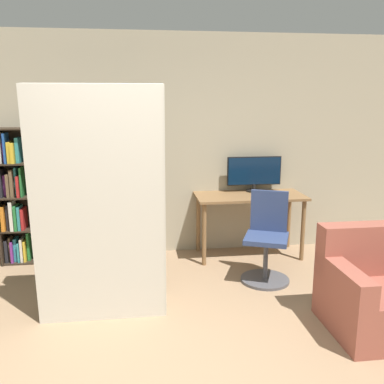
# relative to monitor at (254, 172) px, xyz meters

# --- Properties ---
(wall_back) EXTENTS (8.00, 0.06, 2.70)m
(wall_back) POSITION_rel_monitor_xyz_m (-1.22, 0.14, 0.33)
(wall_back) COLOR tan
(wall_back) RESTS_ON ground
(desk) EXTENTS (1.32, 0.60, 0.78)m
(desk) POSITION_rel_monitor_xyz_m (-0.10, -0.19, -0.35)
(desk) COLOR brown
(desk) RESTS_ON ground
(monitor) EXTENTS (0.69, 0.19, 0.44)m
(monitor) POSITION_rel_monitor_xyz_m (0.00, 0.00, 0.00)
(monitor) COLOR black
(monitor) RESTS_ON desk
(office_chair) EXTENTS (0.58, 0.58, 0.96)m
(office_chair) POSITION_rel_monitor_xyz_m (-0.10, -0.92, -0.63)
(office_chair) COLOR #4C4C51
(office_chair) RESTS_ON ground
(bookshelf) EXTENTS (0.78, 0.29, 1.60)m
(bookshelf) POSITION_rel_monitor_xyz_m (-2.77, -0.00, -0.24)
(bookshelf) COLOR #2D2319
(bookshelf) RESTS_ON ground
(mattress_near) EXTENTS (1.11, 0.28, 2.05)m
(mattress_near) POSITION_rel_monitor_xyz_m (-1.78, -1.55, 0.00)
(mattress_near) COLOR beige
(mattress_near) RESTS_ON ground
(mattress_far) EXTENTS (1.11, 0.27, 2.05)m
(mattress_far) POSITION_rel_monitor_xyz_m (-1.78, -1.31, -0.00)
(mattress_far) COLOR beige
(mattress_far) RESTS_ON ground
(armchair) EXTENTS (0.85, 0.80, 0.85)m
(armchair) POSITION_rel_monitor_xyz_m (0.53, -2.01, -0.70)
(armchair) COLOR #934C3D
(armchair) RESTS_ON ground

